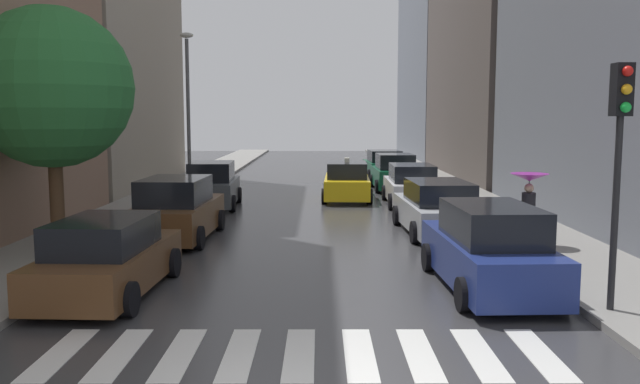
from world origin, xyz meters
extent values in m
cube|color=#38383A|center=(0.00, 24.00, -0.02)|extent=(28.00, 72.00, 0.04)
cube|color=gray|center=(-6.50, 24.00, 0.07)|extent=(3.00, 72.00, 0.15)
cube|color=gray|center=(6.50, 24.00, 0.07)|extent=(3.00, 72.00, 0.15)
cube|color=silver|center=(-3.60, 2.30, 0.01)|extent=(0.45, 2.20, 0.01)
cube|color=silver|center=(-2.70, 2.30, 0.01)|extent=(0.45, 2.20, 0.01)
cube|color=silver|center=(-1.80, 2.30, 0.01)|extent=(0.45, 2.20, 0.01)
cube|color=silver|center=(-0.90, 2.30, 0.01)|extent=(0.45, 2.20, 0.01)
cube|color=silver|center=(0.00, 2.30, 0.01)|extent=(0.45, 2.20, 0.01)
cube|color=silver|center=(0.90, 2.30, 0.01)|extent=(0.45, 2.20, 0.01)
cube|color=silver|center=(1.80, 2.30, 0.01)|extent=(0.45, 2.20, 0.01)
cube|color=silver|center=(2.70, 2.30, 0.01)|extent=(0.45, 2.20, 0.01)
cube|color=silver|center=(3.60, 2.30, 0.01)|extent=(0.45, 2.20, 0.01)
cube|color=#564C47|center=(11.00, 31.36, 10.04)|extent=(6.00, 17.31, 20.08)
cube|color=slate|center=(11.00, 49.10, 10.03)|extent=(6.00, 17.62, 20.07)
cube|color=brown|center=(-3.92, 5.61, 0.56)|extent=(1.98, 4.47, 0.77)
cube|color=black|center=(-3.93, 5.39, 1.26)|extent=(1.68, 2.48, 0.63)
cylinder|color=black|center=(-4.75, 7.10, 0.32)|extent=(0.25, 0.65, 0.64)
cylinder|color=black|center=(-2.96, 7.02, 0.32)|extent=(0.25, 0.65, 0.64)
cylinder|color=black|center=(-4.88, 4.20, 0.32)|extent=(0.25, 0.65, 0.64)
cylinder|color=black|center=(-3.09, 4.12, 0.32)|extent=(0.25, 0.65, 0.64)
cube|color=brown|center=(-3.84, 11.51, 0.62)|extent=(2.07, 4.61, 0.90)
cube|color=black|center=(-3.85, 11.29, 1.44)|extent=(1.77, 2.55, 0.73)
cylinder|color=black|center=(-4.74, 13.04, 0.32)|extent=(0.24, 0.65, 0.64)
cylinder|color=black|center=(-2.83, 12.98, 0.32)|extent=(0.24, 0.65, 0.64)
cylinder|color=black|center=(-4.85, 10.05, 0.32)|extent=(0.24, 0.65, 0.64)
cylinder|color=black|center=(-2.93, 9.98, 0.32)|extent=(0.24, 0.65, 0.64)
cube|color=#474C51|center=(-3.92, 18.15, 0.62)|extent=(1.97, 4.16, 0.89)
cube|color=black|center=(-3.91, 17.95, 1.43)|extent=(1.68, 2.31, 0.73)
cylinder|color=black|center=(-4.87, 19.47, 0.32)|extent=(0.25, 0.65, 0.64)
cylinder|color=black|center=(-3.07, 19.54, 0.32)|extent=(0.25, 0.65, 0.64)
cylinder|color=black|center=(-4.76, 16.77, 0.32)|extent=(0.25, 0.65, 0.64)
cylinder|color=black|center=(-2.96, 16.84, 0.32)|extent=(0.25, 0.65, 0.64)
cube|color=navy|center=(3.76, 6.04, 0.62)|extent=(1.97, 4.83, 0.88)
cube|color=black|center=(3.77, 5.80, 1.42)|extent=(1.68, 2.68, 0.72)
cylinder|color=black|center=(2.81, 7.58, 0.32)|extent=(0.24, 0.65, 0.64)
cylinder|color=black|center=(4.60, 7.65, 0.32)|extent=(0.24, 0.65, 0.64)
cylinder|color=black|center=(2.93, 4.44, 0.32)|extent=(0.24, 0.65, 0.64)
cylinder|color=black|center=(4.72, 4.51, 0.32)|extent=(0.24, 0.65, 0.64)
cube|color=#B2B7BF|center=(3.86, 12.43, 0.57)|extent=(2.11, 4.87, 0.80)
cube|color=black|center=(3.87, 12.19, 1.30)|extent=(1.79, 2.70, 0.65)
cylinder|color=black|center=(2.84, 13.96, 0.32)|extent=(0.25, 0.65, 0.64)
cylinder|color=black|center=(4.75, 14.04, 0.32)|extent=(0.25, 0.65, 0.64)
cylinder|color=black|center=(2.98, 10.81, 0.32)|extent=(0.25, 0.65, 0.64)
cylinder|color=black|center=(4.88, 10.89, 0.32)|extent=(0.25, 0.65, 0.64)
cube|color=silver|center=(3.98, 18.84, 0.58)|extent=(1.91, 4.48, 0.81)
cube|color=black|center=(3.97, 18.62, 1.32)|extent=(1.66, 2.47, 0.66)
cylinder|color=black|center=(3.07, 20.33, 0.32)|extent=(0.23, 0.64, 0.64)
cylinder|color=black|center=(4.92, 20.30, 0.32)|extent=(0.23, 0.64, 0.64)
cylinder|color=black|center=(3.03, 17.38, 0.32)|extent=(0.23, 0.64, 0.64)
cylinder|color=black|center=(4.88, 17.36, 0.32)|extent=(0.23, 0.64, 0.64)
cube|color=#0C4C2D|center=(3.91, 24.18, 0.61)|extent=(1.98, 4.05, 0.87)
cube|color=black|center=(3.91, 23.98, 1.41)|extent=(1.71, 2.24, 0.72)
cylinder|color=black|center=(2.93, 25.48, 0.32)|extent=(0.23, 0.64, 0.64)
cylinder|color=black|center=(4.82, 25.53, 0.32)|extent=(0.23, 0.64, 0.64)
cylinder|color=black|center=(2.99, 22.84, 0.32)|extent=(0.23, 0.64, 0.64)
cylinder|color=black|center=(4.88, 22.88, 0.32)|extent=(0.23, 0.64, 0.64)
cube|color=#0C4C2D|center=(3.98, 30.08, 0.58)|extent=(2.15, 4.28, 0.80)
cube|color=black|center=(3.99, 29.87, 1.30)|extent=(1.82, 2.38, 0.65)
cylinder|color=black|center=(2.94, 31.41, 0.32)|extent=(0.25, 0.65, 0.64)
cylinder|color=black|center=(4.88, 31.51, 0.32)|extent=(0.25, 0.65, 0.64)
cylinder|color=black|center=(3.07, 28.65, 0.32)|extent=(0.25, 0.65, 0.64)
cylinder|color=black|center=(5.02, 28.75, 0.32)|extent=(0.25, 0.65, 0.64)
cube|color=yellow|center=(1.46, 20.53, 0.57)|extent=(2.01, 4.55, 0.80)
cube|color=black|center=(1.45, 20.31, 1.30)|extent=(1.71, 2.52, 0.65)
cube|color=#F2EDCC|center=(1.45, 20.31, 1.72)|extent=(0.21, 0.37, 0.18)
cylinder|color=black|center=(0.59, 22.04, 0.32)|extent=(0.24, 0.65, 0.64)
cylinder|color=black|center=(2.44, 21.98, 0.32)|extent=(0.24, 0.65, 0.64)
cylinder|color=black|center=(0.48, 19.09, 0.32)|extent=(0.24, 0.65, 0.64)
cylinder|color=black|center=(2.33, 19.02, 0.32)|extent=(0.24, 0.65, 0.64)
cylinder|color=black|center=(5.83, 9.91, 0.54)|extent=(0.28, 0.28, 0.78)
cylinder|color=black|center=(5.83, 9.91, 1.24)|extent=(0.36, 0.36, 0.62)
sphere|color=tan|center=(5.83, 9.91, 1.67)|extent=(0.24, 0.24, 0.24)
cone|color=#8C1E8C|center=(5.83, 9.91, 1.95)|extent=(1.00, 1.00, 0.20)
cylinder|color=#333338|center=(5.83, 9.91, 1.60)|extent=(0.02, 0.02, 0.72)
cylinder|color=#513823|center=(-6.51, 9.55, 1.34)|extent=(0.36, 0.36, 2.39)
sphere|color=#296C33|center=(-6.51, 9.55, 4.28)|extent=(4.10, 4.10, 4.10)
cylinder|color=black|center=(5.45, 4.08, 1.85)|extent=(0.12, 0.12, 3.40)
cube|color=black|center=(5.45, 4.08, 4.00)|extent=(0.30, 0.30, 0.90)
sphere|color=red|center=(5.45, 3.90, 4.30)|extent=(0.18, 0.18, 0.18)
sphere|color=#F2A519|center=(5.45, 3.90, 4.00)|extent=(0.18, 0.18, 0.18)
sphere|color=green|center=(5.45, 3.90, 3.70)|extent=(0.18, 0.18, 0.18)
cylinder|color=#595B60|center=(-5.55, 21.89, 3.55)|extent=(0.16, 0.16, 6.79)
ellipsoid|color=beige|center=(-5.55, 21.89, 7.09)|extent=(0.60, 0.28, 0.24)
camera|label=1|loc=(0.31, -7.07, 3.54)|focal=36.36mm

